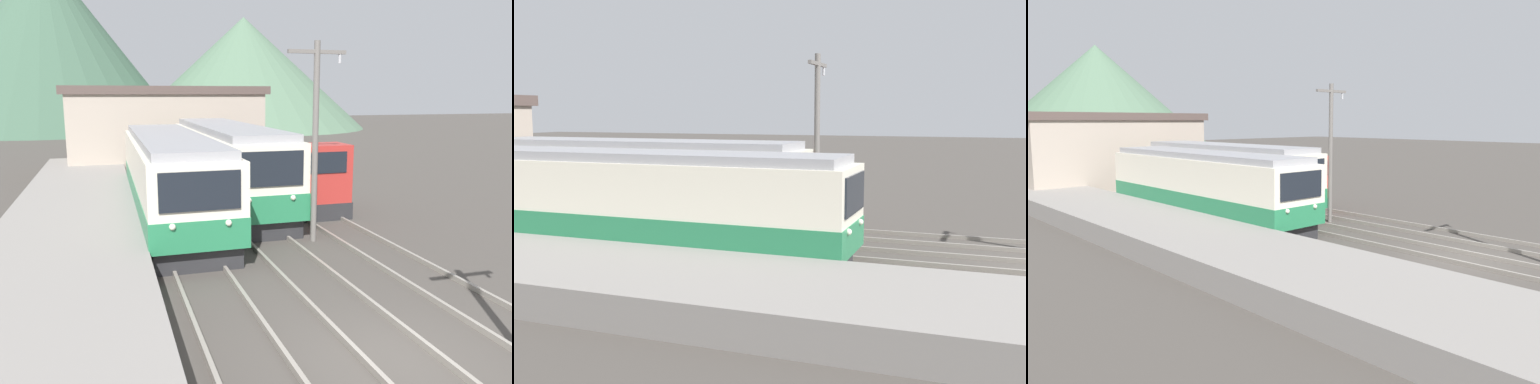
{
  "view_description": "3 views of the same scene",
  "coord_description": "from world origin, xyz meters",
  "views": [
    {
      "loc": [
        -4.93,
        -7.5,
        4.96
      ],
      "look_at": [
        -0.22,
        8.17,
        1.74
      ],
      "focal_mm": 35.0,
      "sensor_mm": 36.0,
      "label": 1
    },
    {
      "loc": [
        -18.7,
        2.04,
        4.62
      ],
      "look_at": [
        1.31,
        9.37,
        1.79
      ],
      "focal_mm": 42.0,
      "sensor_mm": 36.0,
      "label": 2
    },
    {
      "loc": [
        -16.34,
        -8.13,
        4.91
      ],
      "look_at": [
        -0.4,
        8.78,
        1.58
      ],
      "focal_mm": 35.0,
      "sensor_mm": 36.0,
      "label": 3
    }
  ],
  "objects": [
    {
      "name": "commuter_train_center",
      "position": [
        0.2,
        14.16,
        1.69
      ],
      "size": [
        2.84,
        12.78,
        3.63
      ],
      "color": "#28282B",
      "rests_on": "ground"
    },
    {
      "name": "track_center",
      "position": [
        0.2,
        0.0,
        0.07
      ],
      "size": [
        1.54,
        60.0,
        0.14
      ],
      "color": "gray",
      "rests_on": "ground"
    },
    {
      "name": "track_left",
      "position": [
        -2.6,
        0.0,
        0.07
      ],
      "size": [
        1.54,
        60.0,
        0.14
      ],
      "color": "gray",
      "rests_on": "ground"
    },
    {
      "name": "track_right",
      "position": [
        3.2,
        0.0,
        0.07
      ],
      "size": [
        1.54,
        60.0,
        0.14
      ],
      "color": "gray",
      "rests_on": "ground"
    },
    {
      "name": "catenary_mast_mid",
      "position": [
        1.71,
        7.75,
        3.64
      ],
      "size": [
        2.0,
        0.2,
        6.64
      ],
      "color": "slate",
      "rests_on": "ground"
    },
    {
      "name": "shunting_locomotive",
      "position": [
        3.2,
        12.12,
        1.21
      ],
      "size": [
        2.4,
        4.75,
        3.0
      ],
      "color": "#28282B",
      "rests_on": "ground"
    },
    {
      "name": "station_building",
      "position": [
        -1.16,
        26.0,
        2.74
      ],
      "size": [
        12.6,
        6.3,
        5.44
      ],
      "color": "#AD9E8E",
      "rests_on": "ground"
    },
    {
      "name": "platform_left",
      "position": [
        -6.25,
        0.0,
        0.43
      ],
      "size": [
        4.5,
        54.0,
        0.85
      ],
      "primitive_type": "cube",
      "color": "gray",
      "rests_on": "ground"
    },
    {
      "name": "commuter_train_left",
      "position": [
        -2.6,
        12.17,
        1.6
      ],
      "size": [
        2.84,
        13.55,
        3.42
      ],
      "color": "#28282B",
      "rests_on": "ground"
    },
    {
      "name": "ground_plane",
      "position": [
        0.0,
        0.0,
        0.0
      ],
      "size": [
        200.0,
        200.0,
        0.0
      ],
      "primitive_type": "plane",
      "color": "#47423D"
    }
  ]
}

